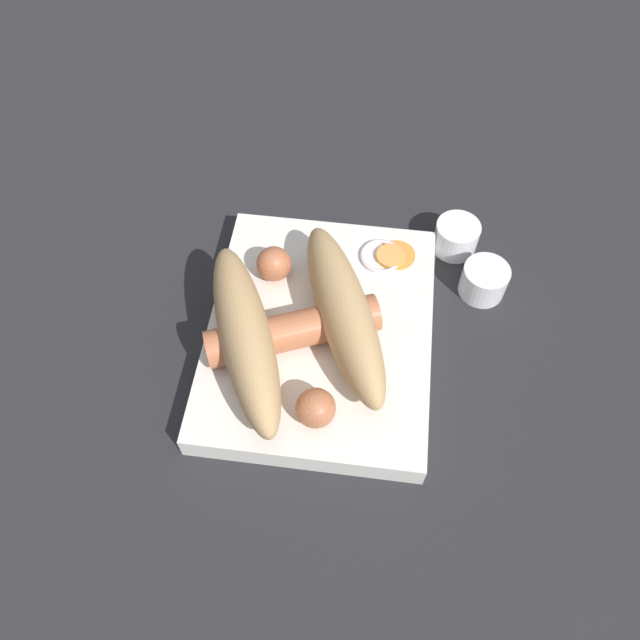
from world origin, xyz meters
name	(u,v)px	position (x,y,z in m)	size (l,w,h in m)	color
ground_plane	(320,341)	(0.00, 0.00, 0.00)	(3.00, 3.00, 0.00)	#232326
food_tray	(320,334)	(0.00, 0.00, 0.01)	(0.24, 0.19, 0.03)	silver
bread_roll	(295,325)	(-0.02, 0.02, 0.05)	(0.21, 0.18, 0.05)	tan
sausage	(293,331)	(-0.02, 0.02, 0.04)	(0.17, 0.15, 0.03)	#B26642
pickled_veggies	(387,256)	(0.08, -0.05, 0.03)	(0.05, 0.06, 0.00)	#F99E4C
condiment_cup_near	(484,282)	(0.07, -0.14, 0.01)	(0.04, 0.04, 0.03)	white
condiment_cup_far	(456,238)	(0.12, -0.12, 0.01)	(0.04, 0.04, 0.03)	white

